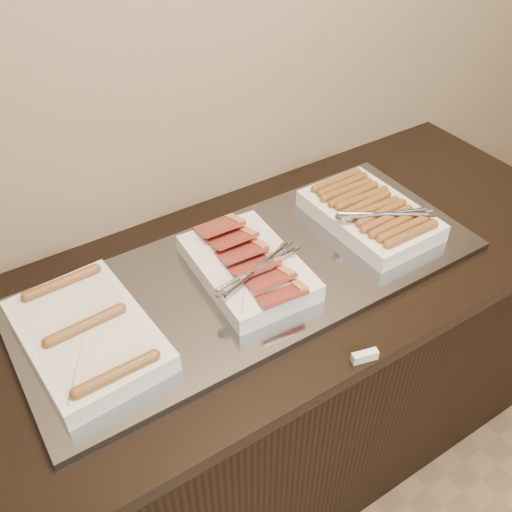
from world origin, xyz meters
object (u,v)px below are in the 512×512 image
Objects in this scene: warming_tray at (254,275)px; dish_left at (87,334)px; counter at (249,387)px; dish_center at (248,266)px; dish_right at (370,213)px.

dish_left is (-0.44, 0.00, 0.04)m from warming_tray.
counter is 5.46× the size of dish_center.
warming_tray is 0.05m from dish_center.
dish_right is (0.82, -0.00, 0.01)m from dish_left.
counter is 0.46m from warming_tray.
dish_right is (0.38, -0.00, 0.04)m from warming_tray.
dish_right is at bearing -0.50° from counter.
counter is 0.65m from dish_left.
dish_center is at bearing -86.93° from counter.
dish_left is at bearing -177.46° from dish_center.
dish_right is (0.41, 0.00, 0.00)m from dish_center.
warming_tray is 0.44m from dish_left.
counter is at bearing 96.20° from dish_center.
counter is at bearing 178.72° from dish_right.
dish_left is at bearing 180.00° from counter.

